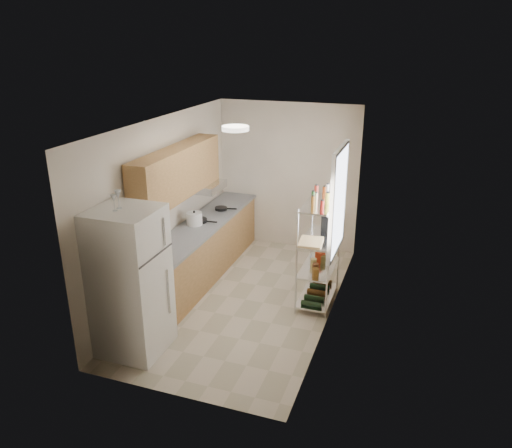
{
  "coord_description": "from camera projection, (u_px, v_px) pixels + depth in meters",
  "views": [
    {
      "loc": [
        2.27,
        -6.06,
        3.66
      ],
      "look_at": [
        0.08,
        0.25,
        1.11
      ],
      "focal_mm": 35.0,
      "sensor_mm": 36.0,
      "label": 1
    }
  ],
  "objects": [
    {
      "name": "frying_pan_large",
      "position": [
        198.0,
        220.0,
        7.82
      ],
      "size": [
        0.3,
        0.3,
        0.05
      ],
      "primitive_type": "cylinder",
      "rotation": [
        0.0,
        0.0,
        0.07
      ],
      "color": "black",
      "rests_on": "counter_run"
    },
    {
      "name": "frying_pan_small",
      "position": [
        221.0,
        208.0,
        8.37
      ],
      "size": [
        0.25,
        0.25,
        0.04
      ],
      "primitive_type": "cylinder",
      "rotation": [
        0.0,
        0.0,
        0.23
      ],
      "color": "black",
      "rests_on": "counter_run"
    },
    {
      "name": "storage_bag",
      "position": [
        320.0,
        256.0,
        7.24
      ],
      "size": [
        0.13,
        0.16,
        0.15
      ],
      "primitive_type": "cube",
      "rotation": [
        0.0,
        0.0,
        -0.31
      ],
      "color": "#B83716",
      "rests_on": "bakers_rack"
    },
    {
      "name": "cutting_board",
      "position": [
        311.0,
        242.0,
        6.75
      ],
      "size": [
        0.34,
        0.43,
        0.03
      ],
      "primitive_type": "cube",
      "rotation": [
        0.0,
        0.0,
        0.09
      ],
      "color": "tan",
      "rests_on": "bakers_rack"
    },
    {
      "name": "upper_cabinets",
      "position": [
        177.0,
        173.0,
        7.11
      ],
      "size": [
        0.33,
        2.2,
        0.72
      ],
      "primitive_type": "cube",
      "color": "tan",
      "rests_on": "room"
    },
    {
      "name": "espresso_machine",
      "position": [
        330.0,
        221.0,
        7.16
      ],
      "size": [
        0.21,
        0.27,
        0.27
      ],
      "primitive_type": "cube",
      "rotation": [
        0.0,
        0.0,
        -0.26
      ],
      "color": "black",
      "rests_on": "bakers_rack"
    },
    {
      "name": "wine_glass_b",
      "position": [
        114.0,
        203.0,
        5.5
      ],
      "size": [
        0.07,
        0.07,
        0.19
      ],
      "primitive_type": null,
      "color": "silver",
      "rests_on": "refrigerator"
    },
    {
      "name": "refrigerator",
      "position": [
        131.0,
        282.0,
        5.91
      ],
      "size": [
        0.75,
        0.75,
        1.82
      ],
      "primitive_type": "cube",
      "color": "white",
      "rests_on": "ground"
    },
    {
      "name": "room",
      "position": [
        245.0,
        217.0,
        6.88
      ],
      "size": [
        2.52,
        4.42,
        2.62
      ],
      "color": "beige",
      "rests_on": "ground"
    },
    {
      "name": "counter_run",
      "position": [
        200.0,
        252.0,
        7.85
      ],
      "size": [
        0.63,
        3.51,
        0.9
      ],
      "color": "tan",
      "rests_on": "ground"
    },
    {
      "name": "ceiling_dome",
      "position": [
        235.0,
        128.0,
        6.16
      ],
      "size": [
        0.34,
        0.34,
        0.05
      ],
      "primitive_type": "cylinder",
      "color": "white",
      "rests_on": "room"
    },
    {
      "name": "rice_cooker",
      "position": [
        194.0,
        219.0,
        7.68
      ],
      "size": [
        0.24,
        0.24,
        0.2
      ],
      "primitive_type": "cylinder",
      "color": "white",
      "rests_on": "counter_run"
    },
    {
      "name": "wine_glass_a",
      "position": [
        118.0,
        199.0,
        5.57
      ],
      "size": [
        0.08,
        0.08,
        0.22
      ],
      "primitive_type": null,
      "color": "silver",
      "rests_on": "refrigerator"
    },
    {
      "name": "window",
      "position": [
        338.0,
        201.0,
        6.73
      ],
      "size": [
        0.06,
        1.0,
        1.46
      ],
      "primitive_type": "cube",
      "color": "white",
      "rests_on": "room"
    },
    {
      "name": "bakers_rack",
      "position": [
        320.0,
        231.0,
        6.9
      ],
      "size": [
        0.45,
        0.9,
        1.73
      ],
      "color": "silver",
      "rests_on": "ground"
    },
    {
      "name": "range_hood",
      "position": [
        205.0,
        186.0,
        7.95
      ],
      "size": [
        0.5,
        0.6,
        0.12
      ],
      "primitive_type": "cube",
      "color": "#B7BABC",
      "rests_on": "room"
    }
  ]
}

